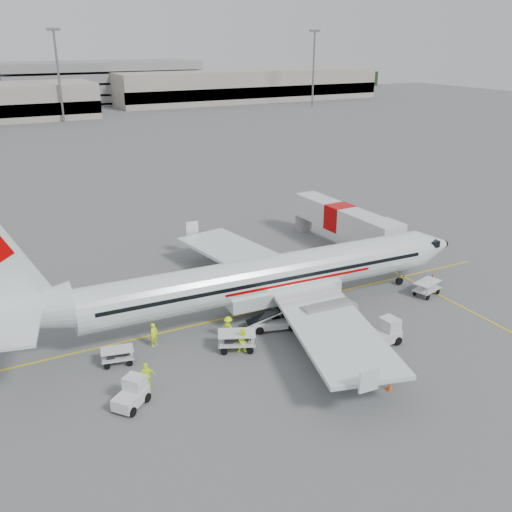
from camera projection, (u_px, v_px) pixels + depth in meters
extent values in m
plane|color=#56595B|center=(268.00, 308.00, 45.47)|extent=(360.00, 360.00, 0.00)
cube|color=yellow|center=(268.00, 308.00, 45.47)|extent=(44.00, 0.20, 0.01)
cube|color=yellow|center=(472.00, 312.00, 44.87)|extent=(0.20, 20.00, 0.01)
cone|color=#E4450C|center=(433.00, 276.00, 50.69)|extent=(0.42, 0.42, 0.68)
cone|color=#E4450C|center=(237.00, 256.00, 55.64)|extent=(0.35, 0.35, 0.58)
cone|color=#E4450C|center=(390.00, 386.00, 34.88)|extent=(0.34, 0.34, 0.55)
imported|color=#D1F710|center=(154.00, 335.00, 39.69)|extent=(0.76, 0.68, 1.73)
imported|color=#D1F710|center=(244.00, 341.00, 38.80)|extent=(1.09, 1.00, 1.81)
imported|color=#D1F710|center=(228.00, 327.00, 40.72)|extent=(1.10, 1.25, 1.68)
imported|color=#D1F710|center=(147.00, 376.00, 34.72)|extent=(1.08, 0.47, 1.83)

